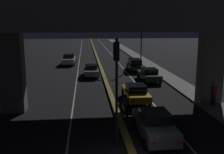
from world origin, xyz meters
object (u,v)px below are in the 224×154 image
at_px(car_white_second_oncoming, 69,59).
at_px(pedestrian_on_sidewalk, 214,94).
at_px(car_taxi_yellow_second, 136,92).
at_px(car_dark_green_fourth, 135,65).
at_px(traffic_light_left_of_median, 116,74).
at_px(car_grey_lead, 154,124).
at_px(car_dark_green_third, 149,75).
at_px(car_silver_lead_oncoming, 91,70).
at_px(motorcycle_black_filtering_near, 125,106).
at_px(street_lamp, 140,31).

xyz_separation_m(car_white_second_oncoming, pedestrian_on_sidewalk, (12.32, -22.81, 0.23)).
relative_size(car_taxi_yellow_second, car_dark_green_fourth, 0.93).
bearing_deg(traffic_light_left_of_median, car_dark_green_fourth, 76.70).
bearing_deg(car_white_second_oncoming, car_grey_lead, 14.29).
height_order(car_taxi_yellow_second, car_dark_green_third, car_dark_green_third).
distance_m(car_taxi_yellow_second, car_silver_lead_oncoming, 11.47).
distance_m(car_white_second_oncoming, motorcycle_black_filtering_near, 24.38).
distance_m(car_taxi_yellow_second, pedestrian_on_sidewalk, 6.09).
xyz_separation_m(car_dark_green_third, car_silver_lead_oncoming, (-6.40, 3.44, -0.01)).
bearing_deg(car_silver_lead_oncoming, car_taxi_yellow_second, 17.71).
distance_m(car_silver_lead_oncoming, pedestrian_on_sidewalk, 16.02).
relative_size(street_lamp, car_silver_lead_oncoming, 2.09).
relative_size(street_lamp, car_dark_green_fourth, 1.87).
relative_size(car_dark_green_third, car_silver_lead_oncoming, 1.05).
bearing_deg(traffic_light_left_of_median, car_white_second_oncoming, 98.34).
bearing_deg(car_taxi_yellow_second, car_dark_green_third, -21.72).
height_order(car_grey_lead, car_dark_green_third, car_grey_lead).
distance_m(car_grey_lead, car_taxi_yellow_second, 7.16).
bearing_deg(car_grey_lead, car_dark_green_third, -13.15).
xyz_separation_m(traffic_light_left_of_median, car_taxi_yellow_second, (2.54, 7.60, -3.11)).
xyz_separation_m(street_lamp, motorcycle_black_filtering_near, (-5.92, -23.66, -4.46)).
bearing_deg(car_dark_green_third, car_silver_lead_oncoming, 59.48).
bearing_deg(car_grey_lead, car_white_second_oncoming, 12.38).
relative_size(car_grey_lead, car_taxi_yellow_second, 1.01).
height_order(street_lamp, car_white_second_oncoming, street_lamp).
distance_m(street_lamp, car_white_second_oncoming, 12.00).
bearing_deg(car_grey_lead, traffic_light_left_of_median, 100.91).
xyz_separation_m(street_lamp, car_grey_lead, (-4.86, -27.58, -4.28)).
relative_size(car_taxi_yellow_second, car_white_second_oncoming, 0.91).
bearing_deg(car_dark_green_fourth, car_dark_green_third, -174.98).
bearing_deg(car_dark_green_fourth, motorcycle_black_filtering_near, 168.80).
relative_size(car_dark_green_fourth, car_white_second_oncoming, 0.97).
bearing_deg(traffic_light_left_of_median, car_taxi_yellow_second, 71.55).
distance_m(car_grey_lead, car_dark_green_third, 15.03).
distance_m(traffic_light_left_of_median, motorcycle_black_filtering_near, 5.54).
relative_size(street_lamp, motorcycle_black_filtering_near, 4.79).
bearing_deg(pedestrian_on_sidewalk, car_silver_lead_oncoming, 124.53).
bearing_deg(traffic_light_left_of_median, street_lamp, 75.82).
relative_size(motorcycle_black_filtering_near, pedestrian_on_sidewalk, 1.05).
bearing_deg(pedestrian_on_sidewalk, car_dark_green_third, 105.38).
distance_m(traffic_light_left_of_median, car_dark_green_fourth, 22.48).
xyz_separation_m(car_dark_green_third, pedestrian_on_sidewalk, (2.68, -9.76, 0.30)).
bearing_deg(street_lamp, car_silver_lead_oncoming, -130.08).
relative_size(street_lamp, car_grey_lead, 1.98).
xyz_separation_m(street_lamp, car_taxi_yellow_second, (-4.54, -20.42, -4.36)).
bearing_deg(car_grey_lead, street_lamp, -10.52).
distance_m(car_dark_green_fourth, pedestrian_on_sidewalk, 16.61).
xyz_separation_m(car_grey_lead, car_white_second_oncoming, (-6.35, 27.72, -0.01)).
bearing_deg(street_lamp, car_dark_green_fourth, -107.12).
distance_m(traffic_light_left_of_median, street_lamp, 28.93).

